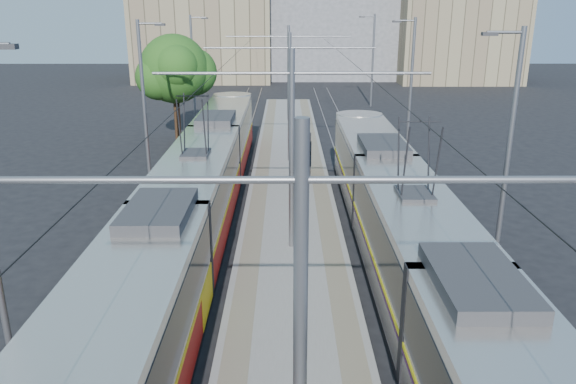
{
  "coord_description": "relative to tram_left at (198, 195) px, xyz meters",
  "views": [
    {
      "loc": [
        -0.2,
        -10.8,
        8.59
      ],
      "look_at": [
        -0.12,
        10.31,
        1.6
      ],
      "focal_mm": 35.0,
      "sensor_mm": 36.0,
      "label": 1
    }
  ],
  "objects": [
    {
      "name": "tram_left",
      "position": [
        0.0,
        0.0,
        0.0
      ],
      "size": [
        2.43,
        32.35,
        5.5
      ],
      "color": "black",
      "rests_on": "ground"
    },
    {
      "name": "rails",
      "position": [
        3.6,
        7.34,
        -1.69
      ],
      "size": [
        8.71,
        70.0,
        0.03
      ],
      "color": "gray",
      "rests_on": "ground"
    },
    {
      "name": "tactile_strip_right",
      "position": [
        5.05,
        7.34,
        -1.4
      ],
      "size": [
        0.7,
        50.0,
        0.01
      ],
      "primitive_type": "cube",
      "color": "gray",
      "rests_on": "platform"
    },
    {
      "name": "catenary",
      "position": [
        3.6,
        4.5,
        2.82
      ],
      "size": [
        9.2,
        70.0,
        7.0
      ],
      "color": "slate",
      "rests_on": "platform"
    },
    {
      "name": "tactile_strip_left",
      "position": [
        2.15,
        7.34,
        -1.4
      ],
      "size": [
        0.7,
        50.0,
        0.01
      ],
      "primitive_type": "cube",
      "color": "gray",
      "rests_on": "platform"
    },
    {
      "name": "building_centre",
      "position": [
        9.6,
        54.34,
        5.77
      ],
      "size": [
        18.36,
        14.28,
        14.93
      ],
      "color": "gray",
      "rests_on": "ground"
    },
    {
      "name": "platform",
      "position": [
        3.6,
        7.34,
        -1.55
      ],
      "size": [
        4.0,
        50.0,
        0.3
      ],
      "primitive_type": "cube",
      "color": "gray",
      "rests_on": "ground"
    },
    {
      "name": "street_lamps",
      "position": [
        3.6,
        11.34,
        2.48
      ],
      "size": [
        15.18,
        38.22,
        8.0
      ],
      "color": "slate",
      "rests_on": "ground"
    },
    {
      "name": "shelter",
      "position": [
        4.23,
        6.86,
        -0.13
      ],
      "size": [
        0.84,
        1.19,
        2.43
      ],
      "rotation": [
        0.0,
        0.0,
        0.16
      ],
      "color": "black",
      "rests_on": "platform"
    },
    {
      "name": "tree",
      "position": [
        -3.45,
        16.2,
        3.03
      ],
      "size": [
        4.82,
        4.45,
        7.0
      ],
      "color": "#382314",
      "rests_on": "ground"
    },
    {
      "name": "tram_right",
      "position": [
        7.2,
        -4.8,
        0.15
      ],
      "size": [
        2.43,
        28.33,
        5.5
      ],
      "color": "black",
      "rests_on": "ground"
    },
    {
      "name": "building_left",
      "position": [
        -6.4,
        50.34,
        4.48
      ],
      "size": [
        16.32,
        12.24,
        12.36
      ],
      "color": "gray",
      "rests_on": "ground"
    },
    {
      "name": "building_right",
      "position": [
        23.6,
        48.34,
        4.61
      ],
      "size": [
        14.28,
        10.2,
        12.61
      ],
      "color": "gray",
      "rests_on": "ground"
    }
  ]
}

